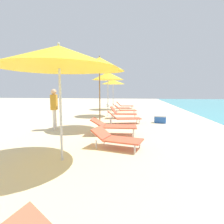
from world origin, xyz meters
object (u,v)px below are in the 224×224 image
Objects in this scene: umbrella_third at (99,64)px; lounger_third_inland at (114,125)px; umbrella_fourth at (108,76)px; lounger_farthest_shoreside at (124,105)px; umbrella_farthest at (113,82)px; cooler_box at (160,119)px; lounger_third_shoreside at (123,117)px; umbrella_second at (59,57)px; beach_ball at (108,105)px; person_walking_near at (54,105)px; lounger_farthest_inland at (121,107)px; lounger_second_shoreside at (117,138)px; lounger_fourth_inland at (122,113)px; lounger_fourth_shoreside at (125,110)px.

umbrella_third is 1.83× the size of lounger_third_inland.
lounger_third_inland is 0.58× the size of umbrella_fourth.
lounger_farthest_shoreside is at bearing 88.16° from umbrella_third.
umbrella_farthest is 4.26× the size of cooler_box.
lounger_third_inland is at bearing -56.42° from umbrella_third.
lounger_third_shoreside reaches higher than lounger_third_inland.
lounger_farthest_shoreside is at bearing 107.26° from cooler_box.
umbrella_second is 7.19× the size of beach_ball.
lounger_farthest_inland is at bearing -118.49° from person_walking_near.
lounger_second_shoreside is 0.52× the size of umbrella_fourth.
umbrella_farthest reaches higher than lounger_third_inland.
lounger_farthest_shoreside is at bearing 83.24° from umbrella_fourth.
lounger_second_shoreside is 0.86× the size of lounger_third_shoreside.
lounger_farthest_inland is at bearing -67.29° from beach_ball.
lounger_third_shoreside is 3.21m from person_walking_near.
lounger_fourth_inland is (-0.19, 1.65, 0.03)m from lounger_third_shoreside.
umbrella_farthest reaches higher than lounger_farthest_inland.
lounger_farthest_shoreside is at bearing 89.49° from lounger_third_inland.
umbrella_third is at bearing -85.27° from umbrella_fourth.
person_walking_near reaches higher than lounger_fourth_inland.
umbrella_third is 3.92m from cooler_box.
lounger_third_inland is 4.58× the size of beach_ball.
lounger_fourth_inland reaches higher than lounger_fourth_shoreside.
umbrella_farthest is 3.76m from beach_ball.
umbrella_second is 1.53× the size of lounger_third_shoreside.
person_walking_near reaches higher than lounger_farthest_inland.
umbrella_third reaches higher than cooler_box.
umbrella_farthest is 8.87m from person_walking_near.
lounger_farthest_inland reaches higher than cooler_box.
umbrella_farthest is at bearing 116.22° from cooler_box.
person_walking_near reaches higher than lounger_fourth_shoreside.
lounger_farthest_inland is at bearing 88.63° from umbrella_second.
lounger_fourth_inland is at bearing 76.94° from umbrella_third.
lounger_farthest_inland is (-0.69, 5.77, -0.01)m from lounger_third_shoreside.
umbrella_second reaches higher than person_walking_near.
beach_ball is at bearing 113.67° from cooler_box.
umbrella_fourth reaches higher than cooler_box.
umbrella_second is at bearing -110.18° from lounger_third_inland.
lounger_farthest_shoreside is (-0.42, 10.20, -0.05)m from lounger_third_inland.
umbrella_second reaches higher than lounger_farthest_inland.
umbrella_third reaches higher than lounger_third_shoreside.
lounger_second_shoreside is 6.96m from umbrella_fourth.
lounger_fourth_shoreside is 0.59× the size of umbrella_farthest.
beach_ball is (-1.53, 11.11, -2.41)m from umbrella_third.
lounger_farthest_inland reaches higher than beach_ball.
lounger_fourth_shoreside is at bearing 79.34° from lounger_third_shoreside.
lounger_third_inland is 0.99× the size of person_walking_near.
umbrella_second is 1.56× the size of person_walking_near.
lounger_fourth_inland reaches higher than lounger_third_shoreside.
lounger_third_shoreside is at bearing -76.33° from beach_ball.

